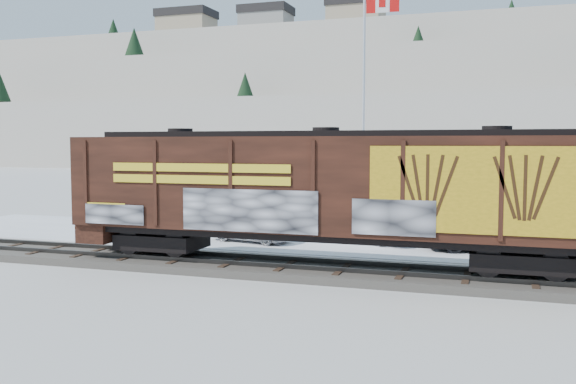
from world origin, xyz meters
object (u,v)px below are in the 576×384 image
(flagpole, at_px, (365,139))
(car_dark, at_px, (486,233))
(car_silver, at_px, (251,227))
(car_white, at_px, (360,222))
(hopper_railcar, at_px, (326,189))

(flagpole, height_order, car_dark, flagpole)
(car_silver, distance_m, car_white, 4.95)
(hopper_railcar, distance_m, car_dark, 8.76)
(car_silver, bearing_deg, hopper_railcar, -126.44)
(hopper_railcar, xyz_separation_m, car_silver, (-5.12, 5.93, -2.23))
(flagpole, bearing_deg, hopper_railcar, -83.86)
(flagpole, distance_m, car_white, 6.98)
(flagpole, xyz_separation_m, car_white, (0.97, -5.75, -3.84))
(car_white, height_order, car_dark, car_white)
(hopper_railcar, height_order, flagpole, flagpole)
(car_silver, relative_size, car_white, 0.76)
(hopper_railcar, height_order, car_silver, hopper_railcar)
(flagpole, distance_m, car_dark, 10.04)
(car_white, bearing_deg, car_silver, 129.90)
(car_silver, height_order, car_dark, car_dark)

